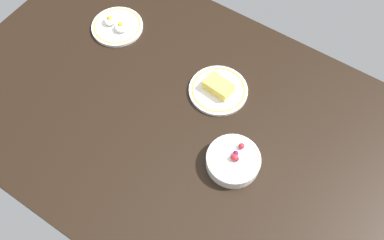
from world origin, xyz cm
name	(u,v)px	position (x,y,z in cm)	size (l,w,h in cm)	color
dining_table	(192,126)	(0.00, 0.00, 2.00)	(158.49, 94.51, 4.00)	black
bowl_berries	(233,161)	(17.31, -4.73, 6.23)	(15.80, 15.80, 5.68)	white
plate_eggs	(117,26)	(-43.16, 17.57, 5.05)	(17.98, 17.98, 4.53)	white
plate_cheese	(218,89)	(0.52, 14.44, 5.21)	(18.88, 18.88, 4.51)	white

